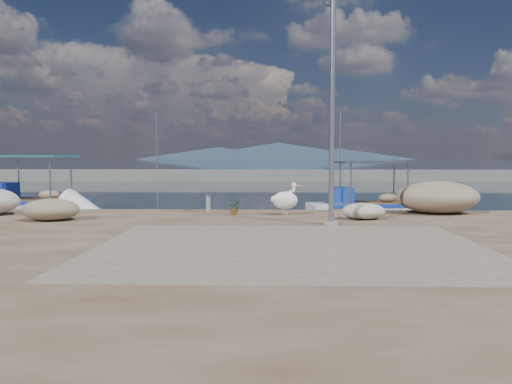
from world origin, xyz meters
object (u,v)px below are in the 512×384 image
(boat_left, at_px, (33,208))
(bollard_near, at_px, (208,202))
(pelican, at_px, (286,200))
(boat_right, at_px, (372,210))
(lamp_post, at_px, (332,117))

(boat_left, height_order, bollard_near, boat_left)
(bollard_near, bearing_deg, pelican, -18.51)
(boat_right, relative_size, bollard_near, 9.05)
(boat_left, xyz_separation_m, lamp_post, (12.85, -7.24, 3.56))
(bollard_near, bearing_deg, boat_left, 156.26)
(boat_right, relative_size, pelican, 4.92)
(lamp_post, relative_size, bollard_near, 10.45)
(boat_right, distance_m, pelican, 5.87)
(lamp_post, height_order, bollard_near, lamp_post)
(pelican, bearing_deg, lamp_post, -72.85)
(pelican, distance_m, bollard_near, 3.08)
(boat_right, xyz_separation_m, pelican, (-3.93, -4.28, 0.83))
(pelican, bearing_deg, bollard_near, 150.50)
(pelican, height_order, bollard_near, pelican)
(boat_left, height_order, pelican, boat_left)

